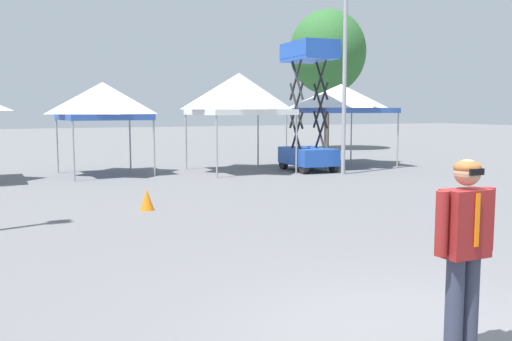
% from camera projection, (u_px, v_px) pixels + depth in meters
% --- Properties ---
extents(ground_plane, '(140.00, 140.00, 0.00)m').
position_uv_depth(ground_plane, '(417.00, 339.00, 5.37)').
color(ground_plane, slate).
extents(canopy_tent_far_right, '(2.92, 2.92, 3.16)m').
position_uv_depth(canopy_tent_far_right, '(103.00, 101.00, 18.96)').
color(canopy_tent_far_right, '#9E9EA3').
rests_on(canopy_tent_far_right, ground).
extents(canopy_tent_behind_center, '(3.19, 3.19, 3.54)m').
position_uv_depth(canopy_tent_behind_center, '(239.00, 94.00, 19.99)').
color(canopy_tent_behind_center, '#9E9EA3').
rests_on(canopy_tent_behind_center, ground).
extents(canopy_tent_far_left, '(3.54, 3.54, 3.26)m').
position_uv_depth(canopy_tent_far_left, '(341.00, 99.00, 22.37)').
color(canopy_tent_far_left, '#9E9EA3').
rests_on(canopy_tent_far_left, ground).
extents(scissor_lift, '(1.60, 2.41, 4.65)m').
position_uv_depth(scissor_lift, '(308.00, 134.00, 20.31)').
color(scissor_lift, black).
rests_on(scissor_lift, ground).
extents(person_foreground, '(0.65, 0.26, 1.78)m').
position_uv_depth(person_foreground, '(464.00, 244.00, 4.87)').
color(person_foreground, '#33384C').
rests_on(person_foreground, ground).
extents(light_pole_near_lift, '(0.36, 0.36, 9.83)m').
position_uv_depth(light_pole_near_lift, '(346.00, 12.00, 18.75)').
color(light_pole_near_lift, '#9E9EA3').
rests_on(light_pole_near_lift, ground).
extents(tree_behind_tents_left, '(4.27, 4.27, 7.82)m').
position_uv_depth(tree_behind_tents_left, '(328.00, 52.00, 31.18)').
color(tree_behind_tents_left, brown).
rests_on(tree_behind_tents_left, ground).
extents(traffic_cone_lot_center, '(0.32, 0.32, 0.48)m').
position_uv_depth(traffic_cone_lot_center, '(147.00, 200.00, 12.31)').
color(traffic_cone_lot_center, orange).
rests_on(traffic_cone_lot_center, ground).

